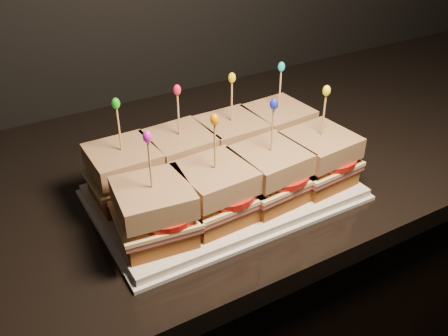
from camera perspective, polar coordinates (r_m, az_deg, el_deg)
granite_slab at (r=0.90m, az=-5.44°, el=-0.97°), size 2.21×0.64×0.04m
platter at (r=0.81m, az=0.00°, el=-2.77°), size 0.40×0.25×0.02m
platter_rim at (r=0.81m, az=0.00°, el=-3.12°), size 0.41×0.26×0.01m
sandwich_0_bread_bot at (r=0.79m, az=-11.08°, el=-2.32°), size 0.10×0.10×0.03m
sandwich_0_ham at (r=0.78m, az=-11.21°, el=-1.27°), size 0.11×0.10×0.01m
sandwich_0_cheese at (r=0.78m, az=-11.26°, el=-0.84°), size 0.11×0.10×0.01m
sandwich_0_tomato at (r=0.77m, az=-10.33°, el=-0.34°), size 0.10×0.10×0.01m
sandwich_0_bread_top at (r=0.76m, az=-11.48°, el=0.97°), size 0.10×0.10×0.03m
sandwich_0_pick at (r=0.74m, az=-11.87°, el=4.07°), size 0.00×0.00×0.09m
sandwich_0_frill at (r=0.72m, az=-12.26°, el=7.23°), size 0.01×0.01×0.02m
sandwich_1_bread_bot at (r=0.82m, az=-4.88°, el=-0.47°), size 0.10×0.10×0.03m
sandwich_1_ham at (r=0.81m, az=-4.94°, el=0.57°), size 0.11×0.11×0.01m
sandwich_1_cheese at (r=0.80m, az=-4.96°, el=0.99°), size 0.11×0.11×0.01m
sandwich_1_tomato at (r=0.80m, az=-4.02°, el=1.49°), size 0.10×0.10×0.01m
sandwich_1_bread_top at (r=0.79m, az=-5.05°, el=2.77°), size 0.10×0.10×0.03m
sandwich_1_pick at (r=0.77m, az=-5.22°, el=5.80°), size 0.00×0.00×0.09m
sandwich_1_frill at (r=0.75m, az=-5.38°, el=8.88°), size 0.01×0.01×0.02m
sandwich_2_bread_bot at (r=0.86m, az=0.84°, el=1.25°), size 0.10×0.10×0.03m
sandwich_2_ham at (r=0.85m, az=0.84°, el=2.26°), size 0.11×0.10×0.01m
sandwich_2_cheese at (r=0.84m, az=0.85°, el=2.67°), size 0.11×0.11×0.01m
sandwich_2_tomato at (r=0.84m, az=1.77°, el=3.14°), size 0.10×0.10×0.01m
sandwich_2_bread_top at (r=0.83m, az=0.86°, el=4.39°), size 0.10×0.10×0.03m
sandwich_2_pick at (r=0.81m, az=0.89°, el=7.32°), size 0.00×0.00×0.09m
sandwich_2_frill at (r=0.79m, az=0.92°, el=10.28°), size 0.01×0.01×0.02m
sandwich_3_bread_bot at (r=0.90m, az=6.02°, el=2.80°), size 0.10×0.10×0.03m
sandwich_3_ham at (r=0.89m, az=6.09°, el=3.76°), size 0.11×0.11×0.01m
sandwich_3_cheese at (r=0.89m, az=6.11°, el=4.16°), size 0.11×0.11×0.01m
sandwich_3_tomato at (r=0.89m, az=7.00°, el=4.61°), size 0.10×0.10×0.01m
sandwich_3_bread_top at (r=0.88m, az=6.22°, el=5.81°), size 0.10×0.10×0.03m
sandwich_3_pick at (r=0.86m, az=6.40°, el=8.61°), size 0.00×0.00×0.09m
sandwich_3_frill at (r=0.84m, az=6.58°, el=11.42°), size 0.01×0.01×0.02m
sandwich_4_bread_bot at (r=0.70m, az=-7.79°, el=-6.88°), size 0.11×0.11×0.03m
sandwich_4_ham at (r=0.69m, az=-7.89°, el=-5.76°), size 0.12×0.11×0.01m
sandwich_4_cheese at (r=0.69m, az=-7.93°, el=-5.30°), size 0.12×0.12×0.01m
sandwich_4_tomato at (r=0.68m, az=-6.85°, el=-4.77°), size 0.10×0.10×0.01m
sandwich_4_bread_top at (r=0.67m, az=-8.11°, el=-3.36°), size 0.11×0.11×0.03m
sandwich_4_pick at (r=0.65m, az=-8.42°, el=0.02°), size 0.00×0.00×0.09m
sandwich_4_frill at (r=0.62m, az=-8.75°, el=3.53°), size 0.01×0.01×0.02m
sandwich_5_bread_bot at (r=0.73m, az=-0.98°, el=-4.60°), size 0.10×0.10×0.03m
sandwich_5_ham at (r=0.72m, az=-0.99°, el=-3.50°), size 0.11×0.11×0.01m
sandwich_5_cheese at (r=0.72m, az=-0.99°, el=-3.05°), size 0.11×0.11×0.01m
sandwich_5_tomato at (r=0.72m, az=0.07°, el=-2.52°), size 0.10×0.10×0.01m
sandwich_5_bread_top at (r=0.70m, az=-1.02°, el=-1.14°), size 0.10×0.10×0.03m
sandwich_5_pick at (r=0.68m, az=-1.05°, el=2.16°), size 0.00×0.00×0.09m
sandwich_5_frill at (r=0.66m, az=-1.09°, el=5.55°), size 0.01×0.01×0.02m
sandwich_6_bread_bot at (r=0.78m, az=5.15°, el=-2.48°), size 0.10×0.10×0.03m
sandwich_6_ham at (r=0.77m, az=5.21°, el=-1.41°), size 0.11×0.11×0.01m
sandwich_6_cheese at (r=0.76m, az=5.24°, el=-0.97°), size 0.12×0.11×0.01m
sandwich_6_tomato at (r=0.76m, az=6.26°, el=-0.46°), size 0.10×0.10×0.01m
sandwich_6_bread_top at (r=0.75m, az=5.34°, el=0.87°), size 0.11×0.11×0.03m
sandwich_6_pick at (r=0.72m, az=5.53°, el=4.03°), size 0.00×0.00×0.09m
sandwich_6_frill at (r=0.70m, az=5.72°, el=7.26°), size 0.01×0.01×0.02m
sandwich_7_bread_bot at (r=0.83m, az=10.57°, el=-0.57°), size 0.10×0.10×0.03m
sandwich_7_ham at (r=0.82m, az=10.69°, el=0.45°), size 0.11×0.11×0.01m
sandwich_7_cheese at (r=0.81m, az=10.74°, el=0.87°), size 0.12×0.11×0.01m
sandwich_7_tomato at (r=0.81m, az=11.71°, el=1.35°), size 0.10×0.10×0.01m
sandwich_7_bread_top at (r=0.80m, az=10.94°, el=2.63°), size 0.11×0.11×0.03m
sandwich_7_pick at (r=0.78m, az=11.29°, el=5.62°), size 0.00×0.00×0.09m
sandwich_7_frill at (r=0.76m, az=11.65°, el=8.66°), size 0.01×0.01×0.02m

